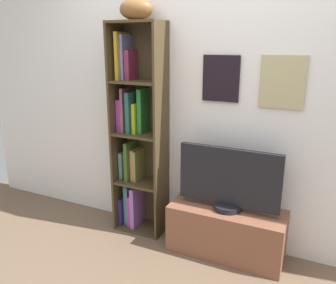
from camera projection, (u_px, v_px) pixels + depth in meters
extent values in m
cube|color=silver|center=(206.00, 96.00, 2.72)|extent=(4.80, 0.06, 2.46)
cube|color=black|center=(221.00, 79.00, 2.60)|extent=(0.28, 0.02, 0.35)
cube|color=#C3AA95|center=(221.00, 79.00, 2.59)|extent=(0.23, 0.01, 0.30)
cube|color=tan|center=(282.00, 82.00, 2.41)|extent=(0.31, 0.02, 0.37)
cube|color=#A0A2BD|center=(282.00, 82.00, 2.41)|extent=(0.26, 0.01, 0.32)
cube|color=#43341F|center=(118.00, 130.00, 2.98)|extent=(0.02, 0.27, 1.80)
cube|color=#43341F|center=(162.00, 136.00, 2.81)|extent=(0.02, 0.27, 1.80)
cube|color=#43341F|center=(146.00, 130.00, 3.01)|extent=(0.44, 0.01, 1.80)
cube|color=#43341F|center=(142.00, 227.00, 3.15)|extent=(0.40, 0.26, 0.02)
cube|color=#43341F|center=(140.00, 182.00, 3.02)|extent=(0.40, 0.26, 0.02)
cube|color=#43341F|center=(139.00, 134.00, 2.90)|extent=(0.40, 0.26, 0.02)
cube|color=#43341F|center=(138.00, 82.00, 2.77)|extent=(0.40, 0.26, 0.02)
cube|color=#43341F|center=(136.00, 22.00, 2.64)|extent=(0.40, 0.26, 0.02)
cube|color=#261E50|center=(126.00, 208.00, 3.20)|extent=(0.03, 0.21, 0.25)
cube|color=teal|center=(130.00, 203.00, 3.18)|extent=(0.04, 0.17, 0.37)
cube|color=#9C378E|center=(134.00, 208.00, 3.16)|extent=(0.04, 0.20, 0.29)
cube|color=#9960C0|center=(137.00, 205.00, 3.12)|extent=(0.04, 0.21, 0.38)
cube|color=slate|center=(125.00, 164.00, 3.09)|extent=(0.03, 0.17, 0.24)
cube|color=#C22849|center=(130.00, 164.00, 3.08)|extent=(0.04, 0.15, 0.24)
cube|color=#36561D|center=(131.00, 160.00, 3.03)|extent=(0.03, 0.21, 0.35)
cube|color=tan|center=(136.00, 164.00, 3.04)|extent=(0.03, 0.16, 0.28)
cube|color=olive|center=(139.00, 165.00, 3.03)|extent=(0.02, 0.17, 0.27)
cube|color=#A03397|center=(124.00, 115.00, 2.96)|extent=(0.04, 0.17, 0.27)
cube|color=#8C4D62|center=(127.00, 109.00, 2.93)|extent=(0.03, 0.18, 0.37)
cube|color=#2E8048|center=(132.00, 113.00, 2.94)|extent=(0.03, 0.14, 0.31)
cube|color=#225350|center=(133.00, 112.00, 2.89)|extent=(0.03, 0.21, 0.35)
cube|color=#A2B220|center=(138.00, 117.00, 2.90)|extent=(0.03, 0.18, 0.25)
cube|color=#2A762F|center=(143.00, 111.00, 2.87)|extent=(0.04, 0.15, 0.37)
cube|color=#A2994D|center=(121.00, 63.00, 2.85)|extent=(0.02, 0.14, 0.26)
cube|color=#B78E22|center=(122.00, 56.00, 2.80)|extent=(0.03, 0.20, 0.38)
cube|color=#6B72B0|center=(127.00, 57.00, 2.81)|extent=(0.02, 0.17, 0.36)
cube|color=#832748|center=(131.00, 65.00, 2.81)|extent=(0.04, 0.15, 0.24)
ellipsoid|color=brown|center=(136.00, 9.00, 2.62)|extent=(0.29, 0.22, 0.16)
cube|color=brown|center=(226.00, 231.00, 2.72)|extent=(0.90, 0.36, 0.39)
cube|color=brown|center=(220.00, 242.00, 2.57)|extent=(0.81, 0.01, 0.25)
cylinder|color=black|center=(227.00, 207.00, 2.66)|extent=(0.22, 0.22, 0.04)
cube|color=black|center=(229.00, 177.00, 2.59)|extent=(0.78, 0.04, 0.45)
cube|color=#213747|center=(229.00, 178.00, 2.58)|extent=(0.74, 0.01, 0.41)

